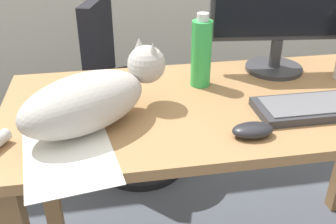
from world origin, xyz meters
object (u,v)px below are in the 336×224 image
object	(u,v)px
monitor	(282,7)
keyboard	(330,106)
spray_bottle	(201,53)
cat	(91,98)
computer_mouse	(253,130)
office_chair	(129,102)

from	to	relation	value
monitor	keyboard	distance (m)	0.38
monitor	spray_bottle	xyz separation A→B (m)	(-0.29, -0.07, -0.12)
monitor	keyboard	xyz separation A→B (m)	(0.04, -0.31, -0.21)
monitor	keyboard	bearing A→B (deg)	-82.53
monitor	cat	world-z (taller)	monitor
keyboard	computer_mouse	xyz separation A→B (m)	(-0.27, -0.10, 0.00)
office_chair	keyboard	distance (m)	1.09
keyboard	computer_mouse	world-z (taller)	computer_mouse
computer_mouse	office_chair	bearing A→B (deg)	104.69
monitor	spray_bottle	distance (m)	0.32
monitor	computer_mouse	world-z (taller)	monitor
keyboard	monitor	bearing A→B (deg)	97.47
cat	spray_bottle	bearing A→B (deg)	30.36
office_chair	spray_bottle	bearing A→B (deg)	-72.80
monitor	computer_mouse	bearing A→B (deg)	-119.87
office_chair	spray_bottle	distance (m)	0.83
keyboard	spray_bottle	xyz separation A→B (m)	(-0.33, 0.24, 0.10)
monitor	computer_mouse	xyz separation A→B (m)	(-0.23, -0.41, -0.21)
office_chair	spray_bottle	xyz separation A→B (m)	(0.20, -0.64, 0.49)
office_chair	cat	xyz separation A→B (m)	(-0.15, -0.84, 0.46)
cat	spray_bottle	size ratio (longest dim) A/B	2.24
monitor	cat	bearing A→B (deg)	-156.51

